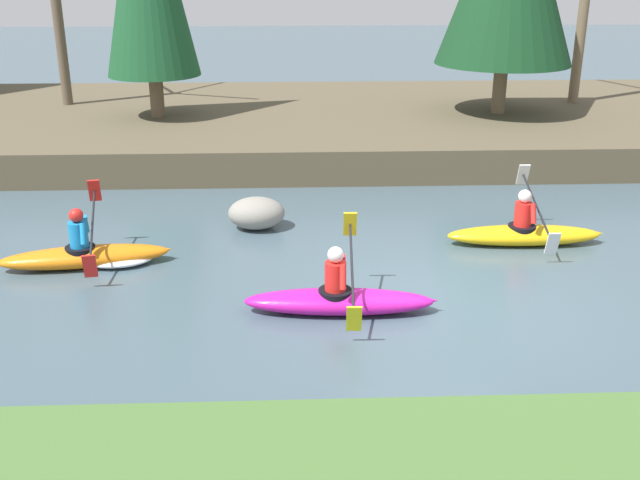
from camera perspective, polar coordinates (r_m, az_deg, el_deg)
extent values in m
plane|color=#425660|center=(11.11, 9.23, -4.86)|extent=(90.00, 90.00, 0.00)
cube|color=brown|center=(21.03, 3.68, 8.88)|extent=(44.00, 9.48, 0.79)
cylinder|color=brown|center=(20.23, -12.33, 10.67)|extent=(0.36, 0.36, 1.08)
cylinder|color=#7A664C|center=(20.82, 13.52, 11.16)|extent=(0.36, 0.36, 1.30)
cylinder|color=brown|center=(22.42, -19.40, 16.08)|extent=(0.28, 0.28, 5.04)
ellipsoid|color=yellow|center=(13.61, 15.26, 0.36)|extent=(2.71, 0.63, 0.34)
cone|color=yellow|center=(14.01, 20.14, 0.46)|extent=(0.35, 0.20, 0.20)
cylinder|color=black|center=(13.54, 15.12, 0.93)|extent=(0.49, 0.49, 0.08)
cylinder|color=red|center=(13.46, 15.22, 1.92)|extent=(0.30, 0.30, 0.42)
sphere|color=white|center=(13.36, 15.35, 3.24)|extent=(0.23, 0.23, 0.23)
cylinder|color=red|center=(13.68, 15.38, 2.60)|extent=(0.09, 0.23, 0.35)
cylinder|color=red|center=(13.25, 15.95, 1.94)|extent=(0.09, 0.23, 0.35)
cylinder|color=black|center=(13.49, 16.20, 2.43)|extent=(0.06, 1.91, 0.65)
cube|color=white|center=(14.27, 15.22, 4.83)|extent=(0.20, 0.16, 0.41)
cube|color=white|center=(12.74, 17.30, -0.25)|extent=(0.20, 0.16, 0.41)
ellipsoid|color=#C61999|center=(10.67, 1.44, -4.71)|extent=(2.73, 0.73, 0.34)
cone|color=#C61999|center=(10.76, 8.09, -4.60)|extent=(0.36, 0.22, 0.20)
cylinder|color=black|center=(10.60, 1.17, -4.00)|extent=(0.50, 0.50, 0.08)
cylinder|color=red|center=(10.50, 1.18, -2.77)|extent=(0.31, 0.31, 0.42)
sphere|color=white|center=(10.37, 1.20, -1.12)|extent=(0.24, 0.24, 0.23)
cylinder|color=red|center=(10.69, 1.71, -1.82)|extent=(0.10, 0.23, 0.35)
cylinder|color=red|center=(10.25, 1.76, -2.86)|extent=(0.10, 0.23, 0.35)
cylinder|color=black|center=(10.46, 2.45, -2.13)|extent=(0.13, 1.91, 0.65)
cube|color=yellow|center=(11.23, 2.31, 1.23)|extent=(0.21, 0.17, 0.41)
cube|color=yellow|center=(9.73, 2.61, -6.01)|extent=(0.21, 0.17, 0.41)
ellipsoid|color=orange|center=(12.79, -17.51, -1.22)|extent=(2.76, 1.03, 0.34)
cone|color=orange|center=(12.70, -11.96, -0.75)|extent=(0.38, 0.25, 0.20)
cylinder|color=black|center=(12.75, -17.81, -0.64)|extent=(0.55, 0.55, 0.08)
cylinder|color=#1984CC|center=(12.66, -17.93, 0.41)|extent=(0.35, 0.35, 0.42)
sphere|color=red|center=(12.55, -18.09, 1.80)|extent=(0.26, 0.26, 0.23)
cylinder|color=#1984CC|center=(12.84, -17.44, 1.18)|extent=(0.13, 0.24, 0.35)
cylinder|color=#1984CC|center=(12.39, -17.61, 0.44)|extent=(0.13, 0.24, 0.35)
cylinder|color=black|center=(12.59, -16.96, 1.03)|extent=(0.35, 1.89, 0.65)
cube|color=red|center=(13.40, -16.81, 3.63)|extent=(0.22, 0.19, 0.41)
cube|color=red|center=(11.81, -17.13, -1.92)|extent=(0.22, 0.19, 0.41)
ellipsoid|color=white|center=(12.77, -15.03, -1.38)|extent=(1.20, 0.87, 0.18)
ellipsoid|color=gray|center=(13.91, -4.86, 2.06)|extent=(1.05, 0.82, 0.59)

